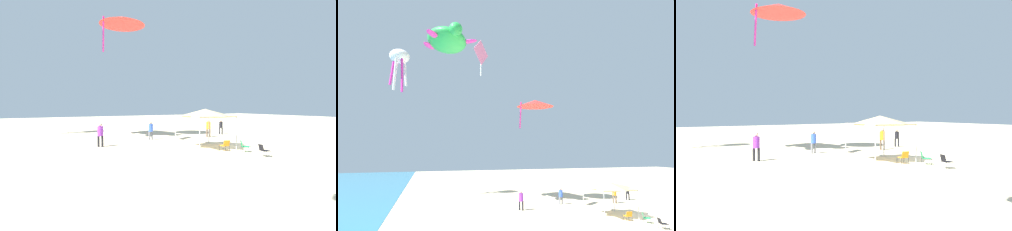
% 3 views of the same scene
% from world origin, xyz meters
% --- Properties ---
extents(ground, '(120.00, 120.00, 0.10)m').
position_xyz_m(ground, '(0.00, 0.00, -0.05)').
color(ground, beige).
extents(canopy_tent, '(3.50, 3.45, 3.01)m').
position_xyz_m(canopy_tent, '(1.71, 3.68, 2.69)').
color(canopy_tent, '#B7B7BC').
rests_on(canopy_tent, ground).
extents(folding_chair_facing_ocean, '(0.71, 0.63, 0.82)m').
position_xyz_m(folding_chair_facing_ocean, '(-0.05, 3.22, 0.47)').
color(folding_chair_facing_ocean, black).
rests_on(folding_chair_facing_ocean, ground).
extents(folding_chair_near_cooler, '(0.79, 0.81, 0.82)m').
position_xyz_m(folding_chair_near_cooler, '(-0.92, 2.30, 0.47)').
color(folding_chair_near_cooler, black).
rests_on(folding_chair_near_cooler, ground).
extents(folding_chair_right_of_tent, '(0.68, 0.75, 0.82)m').
position_xyz_m(folding_chair_right_of_tent, '(-2.66, 2.42, 0.47)').
color(folding_chair_right_of_tent, black).
rests_on(folding_chair_right_of_tent, ground).
extents(person_watching_sky, '(0.39, 0.39, 1.64)m').
position_xyz_m(person_watching_sky, '(7.97, -3.50, 0.96)').
color(person_watching_sky, black).
rests_on(person_watching_sky, ground).
extents(person_by_tent, '(0.48, 0.44, 1.86)m').
position_xyz_m(person_by_tent, '(6.77, -0.74, 1.09)').
color(person_by_tent, brown).
rests_on(person_by_tent, ground).
extents(person_far_stroller, '(0.45, 0.45, 1.91)m').
position_xyz_m(person_far_stroller, '(6.25, 10.49, 1.12)').
color(person_far_stroller, black).
rests_on(person_far_stroller, ground).
extents(person_beachcomber, '(0.42, 0.47, 1.77)m').
position_xyz_m(person_beachcomber, '(7.82, 5.34, 1.04)').
color(person_beachcomber, slate).
rests_on(person_beachcomber, ground).
extents(kite_octopus_white, '(2.44, 2.44, 5.42)m').
position_xyz_m(kite_octopus_white, '(15.85, 23.47, 17.50)').
color(kite_octopus_white, white).
extents(kite_diamond_pink, '(1.85, 1.78, 3.61)m').
position_xyz_m(kite_diamond_pink, '(5.21, 14.87, 15.19)').
color(kite_diamond_pink, pink).
extents(kite_delta_red, '(5.19, 5.19, 3.38)m').
position_xyz_m(kite_delta_red, '(9.87, 7.39, 11.43)').
color(kite_delta_red, red).
extents(kite_turtle_green, '(6.98, 6.39, 2.89)m').
position_xyz_m(kite_turtle_green, '(10.40, 17.86, 18.34)').
color(kite_turtle_green, green).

